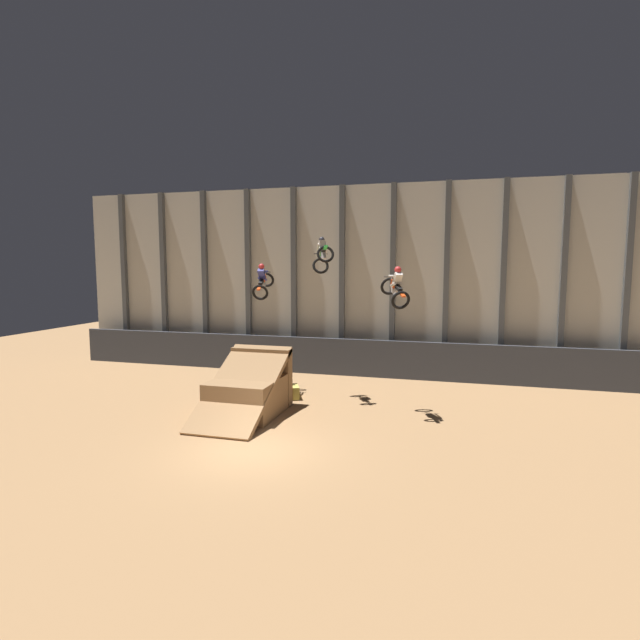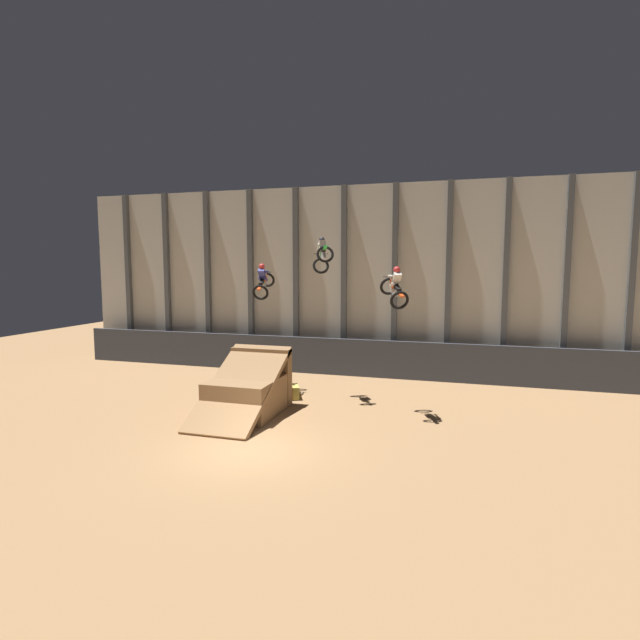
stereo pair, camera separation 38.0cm
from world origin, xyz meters
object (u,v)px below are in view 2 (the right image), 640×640
object	(u,v)px
rider_bike_left_air	(263,281)
rider_bike_center_air	(323,255)
dirt_ramp	(249,390)
hay_bale_trackside	(292,392)
rider_bike_right_air	(395,288)

from	to	relation	value
rider_bike_left_air	rider_bike_center_air	xyz separation A→B (m)	(2.85, -0.20, 1.16)
dirt_ramp	rider_bike_center_air	bearing A→B (deg)	50.73
hay_bale_trackside	rider_bike_right_air	bearing A→B (deg)	-15.45
rider_bike_center_air	rider_bike_right_air	bearing A→B (deg)	-50.03
rider_bike_center_air	hay_bale_trackside	bearing A→B (deg)	169.54
rider_bike_left_air	rider_bike_right_air	size ratio (longest dim) A/B	1.02
rider_bike_center_air	rider_bike_right_air	distance (m)	3.92
rider_bike_left_air	rider_bike_center_air	size ratio (longest dim) A/B	1.04
rider_bike_right_air	hay_bale_trackside	bearing A→B (deg)	138.29
rider_bike_left_air	rider_bike_right_air	world-z (taller)	rider_bike_left_air
rider_bike_center_air	rider_bike_left_air	bearing A→B (deg)	151.82
dirt_ramp	rider_bike_center_air	xyz separation A→B (m)	(2.26, 2.76, 5.42)
rider_bike_left_air	rider_bike_center_air	bearing A→B (deg)	-13.28
rider_bike_right_air	hay_bale_trackside	distance (m)	6.77
rider_bike_center_air	hay_bale_trackside	size ratio (longest dim) A/B	1.71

